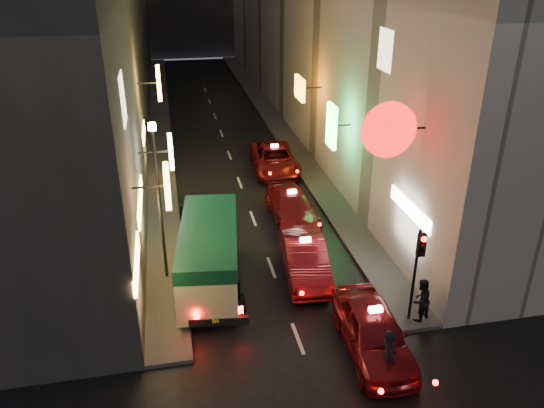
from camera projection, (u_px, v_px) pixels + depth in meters
sidewalk_left at (160, 124)px, 39.48m from camera, size 1.50×52.00×0.15m
sidewalk_right at (272, 117)px, 41.01m from camera, size 1.50×52.00×0.15m
minibus at (209, 250)px, 19.85m from camera, size 2.81×6.15×2.55m
taxi_near at (374, 328)px, 16.80m from camera, size 2.63×5.80×1.98m
taxi_second at (305, 256)px, 20.88m from camera, size 2.77×5.66×1.91m
taxi_third at (292, 204)px, 25.26m from camera, size 2.20×5.11×1.78m
taxi_far at (275, 157)px, 30.88m from camera, size 2.44×5.48×1.89m
pedestrian_crossing at (389, 353)px, 15.54m from camera, size 0.45×0.70×2.11m
pedestrian_sidewalk at (421, 298)px, 18.05m from camera, size 0.79×0.67×1.80m
traffic_light at (419, 258)px, 17.26m from camera, size 0.26×0.43×3.50m
lamp_post at (159, 193)px, 19.35m from camera, size 0.28×0.28×6.22m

